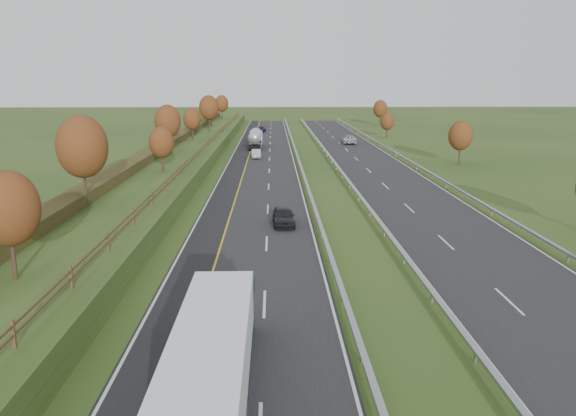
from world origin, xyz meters
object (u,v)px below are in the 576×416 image
at_px(road_tanker, 255,138).
at_px(car_silver_mid, 256,154).
at_px(car_dark_near, 284,216).
at_px(box_lorry, 213,368).
at_px(car_small_far, 261,129).
at_px(car_oncoming, 350,140).

xyz_separation_m(road_tanker, car_silver_mid, (0.54, -14.57, -1.12)).
height_order(road_tanker, car_dark_near, road_tanker).
distance_m(box_lorry, car_silver_mid, 72.93).
height_order(box_lorry, road_tanker, box_lorry).
distance_m(road_tanker, car_small_far, 32.77).
height_order(road_tanker, car_small_far, road_tanker).
xyz_separation_m(road_tanker, car_dark_near, (4.17, -58.26, -1.04)).
relative_size(car_silver_mid, car_small_far, 0.94).
relative_size(car_dark_near, car_oncoming, 0.79).
distance_m(car_dark_near, car_oncoming, 66.22).
relative_size(road_tanker, car_oncoming, 1.92).
bearing_deg(car_small_far, road_tanker, -83.14).
bearing_deg(box_lorry, car_dark_near, 83.94).
distance_m(car_silver_mid, car_oncoming, 27.68).
relative_size(road_tanker, car_small_far, 2.49).
distance_m(car_silver_mid, car_small_far, 47.31).
distance_m(box_lorry, car_oncoming, 95.48).
xyz_separation_m(car_dark_near, car_silver_mid, (-3.63, 43.69, -0.09)).
bearing_deg(car_oncoming, car_silver_mid, 54.37).
bearing_deg(road_tanker, car_silver_mid, -87.87).
bearing_deg(car_oncoming, car_small_far, -50.18).
bearing_deg(box_lorry, car_silver_mid, 90.41).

